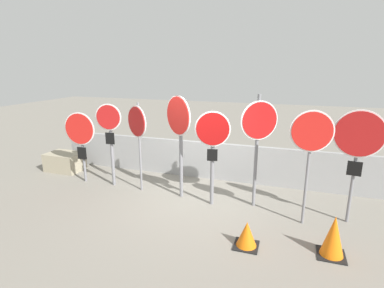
% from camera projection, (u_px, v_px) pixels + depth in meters
% --- Properties ---
extents(ground_plane, '(40.00, 40.00, 0.00)m').
position_uv_depth(ground_plane, '(195.00, 200.00, 7.30)').
color(ground_plane, gray).
extents(fence_back, '(9.62, 0.12, 1.07)m').
position_uv_depth(fence_back, '(211.00, 161.00, 8.57)').
color(fence_back, gray).
rests_on(fence_back, ground).
extents(stop_sign_0, '(0.89, 0.15, 1.97)m').
position_uv_depth(stop_sign_0, '(80.00, 134.00, 8.09)').
color(stop_sign_0, slate).
rests_on(stop_sign_0, ground).
extents(stop_sign_1, '(0.69, 0.19, 2.24)m').
position_uv_depth(stop_sign_1, '(110.00, 130.00, 7.81)').
color(stop_sign_1, slate).
rests_on(stop_sign_1, ground).
extents(stop_sign_2, '(0.71, 0.42, 2.30)m').
position_uv_depth(stop_sign_2, '(137.00, 127.00, 7.44)').
color(stop_sign_2, slate).
rests_on(stop_sign_2, ground).
extents(stop_sign_3, '(0.79, 0.56, 2.52)m').
position_uv_depth(stop_sign_3, '(179.00, 127.00, 7.04)').
color(stop_sign_3, slate).
rests_on(stop_sign_3, ground).
extents(stop_sign_4, '(0.78, 0.21, 2.22)m').
position_uv_depth(stop_sign_4, '(213.00, 141.00, 6.67)').
color(stop_sign_4, slate).
rests_on(stop_sign_4, ground).
extents(stop_sign_5, '(0.74, 0.48, 2.59)m').
position_uv_depth(stop_sign_5, '(258.00, 131.00, 6.53)').
color(stop_sign_5, slate).
rests_on(stop_sign_5, ground).
extents(stop_sign_6, '(0.81, 0.15, 2.38)m').
position_uv_depth(stop_sign_6, '(311.00, 139.00, 5.73)').
color(stop_sign_6, slate).
rests_on(stop_sign_6, ground).
extents(stop_sign_7, '(0.95, 0.18, 2.38)m').
position_uv_depth(stop_sign_7, '(358.00, 142.00, 5.80)').
color(stop_sign_7, slate).
rests_on(stop_sign_7, ground).
extents(traffic_cone_0, '(0.47, 0.47, 0.74)m').
position_uv_depth(traffic_cone_0, '(333.00, 236.00, 5.08)').
color(traffic_cone_0, black).
rests_on(traffic_cone_0, ground).
extents(traffic_cone_1, '(0.44, 0.44, 0.48)m').
position_uv_depth(traffic_cone_1, '(247.00, 234.00, 5.38)').
color(traffic_cone_1, black).
rests_on(traffic_cone_1, ground).
extents(storage_crate, '(1.07, 0.74, 0.56)m').
position_uv_depth(storage_crate, '(65.00, 162.00, 9.32)').
color(storage_crate, '#9E937A').
rests_on(storage_crate, ground).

